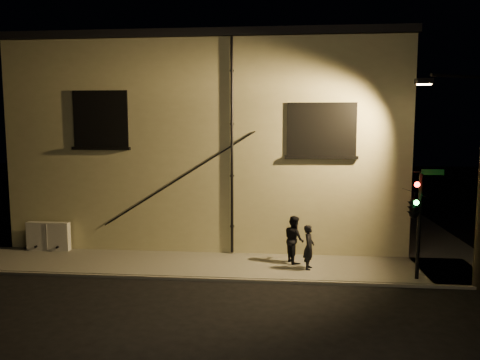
# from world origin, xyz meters

# --- Properties ---
(ground) EXTENTS (90.00, 90.00, 0.00)m
(ground) POSITION_xyz_m (0.00, 0.00, 0.00)
(ground) COLOR black
(sidewalk) EXTENTS (21.00, 16.00, 0.12)m
(sidewalk) POSITION_xyz_m (1.22, 4.39, 0.06)
(sidewalk) COLOR #65645B
(sidewalk) RESTS_ON ground
(building) EXTENTS (16.20, 12.23, 8.80)m
(building) POSITION_xyz_m (-3.00, 8.99, 4.40)
(building) COLOR #C5C18D
(building) RESTS_ON ground
(utility_cabinet) EXTENTS (1.75, 0.29, 1.15)m
(utility_cabinet) POSITION_xyz_m (-9.24, 2.70, 0.69)
(utility_cabinet) COLOR silver
(utility_cabinet) RESTS_ON sidewalk
(pedestrian_a) EXTENTS (0.48, 0.63, 1.57)m
(pedestrian_a) POSITION_xyz_m (1.11, 1.19, 0.90)
(pedestrian_a) COLOR black
(pedestrian_a) RESTS_ON sidewalk
(pedestrian_b) EXTENTS (0.93, 1.03, 1.74)m
(pedestrian_b) POSITION_xyz_m (0.61, 1.94, 0.99)
(pedestrian_b) COLOR black
(pedestrian_b) RESTS_ON sidewalk
(traffic_signal) EXTENTS (1.27, 2.14, 3.63)m
(traffic_signal) POSITION_xyz_m (4.40, 0.35, 2.57)
(traffic_signal) COLOR black
(traffic_signal) RESTS_ON sidewalk
(streetlamp_pole) EXTENTS (2.02, 1.39, 7.19)m
(streetlamp_pole) POSITION_xyz_m (6.25, 0.08, 3.82)
(streetlamp_pole) COLOR black
(streetlamp_pole) RESTS_ON ground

